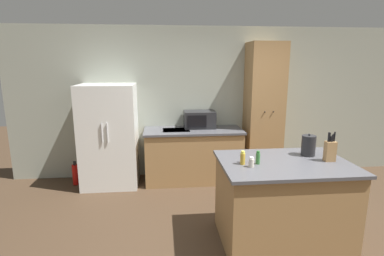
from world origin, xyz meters
The scene contains 14 objects.
ground_plane centered at (0.00, 0.00, 0.00)m, with size 14.00×14.00×0.00m, color #423021.
wall_back centered at (0.00, 2.33, 1.30)m, with size 7.20×0.06×2.60m.
refrigerator centered at (-1.86, 1.94, 0.83)m, with size 0.88×0.73×1.66m.
back_counter centered at (-0.48, 1.97, 0.45)m, with size 1.65×0.69×0.90m.
pantry_cabinet centered at (0.74, 2.04, 1.16)m, with size 0.59×0.54×2.33m.
kitchen_island centered at (0.32, 0.08, 0.48)m, with size 1.39×1.00×0.95m.
microwave centered at (-0.36, 2.11, 1.04)m, with size 0.53×0.35×0.29m.
knife_block centered at (0.80, 0.05, 1.07)m, with size 0.11×0.07×0.32m.
spice_bottle_tall_dark centered at (-0.14, 0.09, 0.99)m, with size 0.04×0.04×0.09m.
spice_bottle_short_red centered at (-0.10, -0.06, 1.00)m, with size 0.05×0.05×0.11m.
spice_bottle_amber_oil centered at (-0.16, 0.04, 1.02)m, with size 0.05×0.05×0.15m.
spice_bottle_green_herb centered at (0.00, 0.03, 1.01)m, with size 0.05×0.05×0.14m.
kettle centered at (0.67, 0.26, 1.07)m, with size 0.16×0.16×0.26m.
fire_extinguisher centered at (-2.45, 1.98, 0.18)m, with size 0.10×0.10×0.40m.
Camera 1 is at (-0.99, -2.89, 2.00)m, focal length 28.00 mm.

